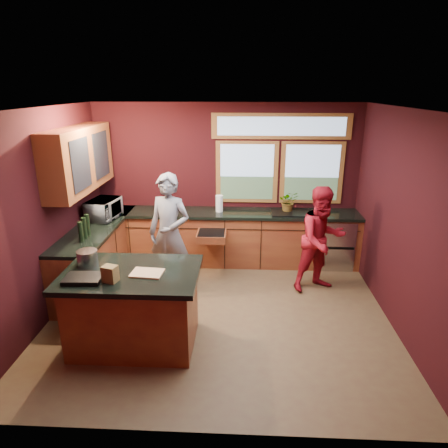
# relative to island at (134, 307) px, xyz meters

# --- Properties ---
(floor) EXTENTS (4.50, 4.50, 0.00)m
(floor) POSITION_rel_island_xyz_m (0.97, 0.70, -0.48)
(floor) COLOR brown
(floor) RESTS_ON ground
(room_shell) EXTENTS (4.52, 4.02, 2.71)m
(room_shell) POSITION_rel_island_xyz_m (0.37, 1.02, 1.32)
(room_shell) COLOR black
(room_shell) RESTS_ON ground
(back_counter) EXTENTS (4.50, 0.64, 0.93)m
(back_counter) POSITION_rel_island_xyz_m (1.17, 2.40, -0.01)
(back_counter) COLOR maroon
(back_counter) RESTS_ON floor
(left_counter) EXTENTS (0.64, 2.30, 0.93)m
(left_counter) POSITION_rel_island_xyz_m (-0.98, 1.55, -0.01)
(left_counter) COLOR maroon
(left_counter) RESTS_ON floor
(island) EXTENTS (1.55, 1.05, 0.95)m
(island) POSITION_rel_island_xyz_m (0.00, 0.00, 0.00)
(island) COLOR maroon
(island) RESTS_ON floor
(person_grey) EXTENTS (0.75, 0.61, 1.78)m
(person_grey) POSITION_rel_island_xyz_m (0.19, 1.41, 0.41)
(person_grey) COLOR slate
(person_grey) RESTS_ON floor
(person_red) EXTENTS (0.95, 0.87, 1.60)m
(person_red) POSITION_rel_island_xyz_m (2.43, 1.50, 0.32)
(person_red) COLOR maroon
(person_red) RESTS_ON floor
(microwave) EXTENTS (0.47, 0.63, 0.32)m
(microwave) POSITION_rel_island_xyz_m (-0.95, 1.92, 0.61)
(microwave) COLOR #999999
(microwave) RESTS_ON left_counter
(potted_plant) EXTENTS (0.32, 0.28, 0.36)m
(potted_plant) POSITION_rel_island_xyz_m (2.03, 2.45, 0.63)
(potted_plant) COLOR #999999
(potted_plant) RESTS_ON back_counter
(paper_towel) EXTENTS (0.12, 0.12, 0.28)m
(paper_towel) POSITION_rel_island_xyz_m (0.86, 2.40, 0.59)
(paper_towel) COLOR white
(paper_towel) RESTS_ON back_counter
(cutting_board) EXTENTS (0.37, 0.28, 0.02)m
(cutting_board) POSITION_rel_island_xyz_m (0.20, -0.05, 0.48)
(cutting_board) COLOR tan
(cutting_board) RESTS_ON island
(stock_pot) EXTENTS (0.24, 0.24, 0.18)m
(stock_pot) POSITION_rel_island_xyz_m (-0.55, 0.15, 0.56)
(stock_pot) COLOR #A8A7AC
(stock_pot) RESTS_ON island
(paper_bag) EXTENTS (0.18, 0.16, 0.18)m
(paper_bag) POSITION_rel_island_xyz_m (-0.15, -0.25, 0.56)
(paper_bag) COLOR brown
(paper_bag) RESTS_ON island
(black_tray) EXTENTS (0.41, 0.30, 0.05)m
(black_tray) POSITION_rel_island_xyz_m (-0.45, -0.25, 0.49)
(black_tray) COLOR black
(black_tray) RESTS_ON island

